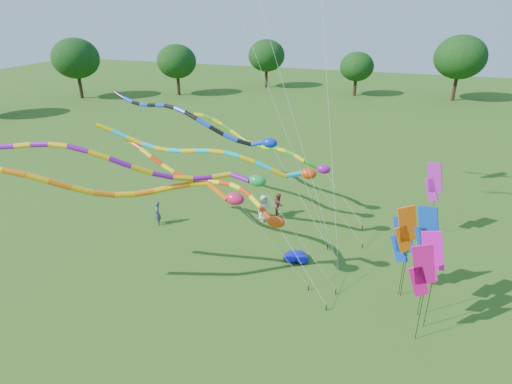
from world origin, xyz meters
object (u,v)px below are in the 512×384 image
(person_a, at_px, (264,208))
(person_c, at_px, (279,205))
(blue_nylon_heap, at_px, (296,258))
(tube_kite_orange, at_px, (135,188))
(person_b, at_px, (158,213))
(tube_kite_red, at_px, (215,187))

(person_a, height_order, person_c, person_a)
(blue_nylon_heap, distance_m, person_c, 5.79)
(tube_kite_orange, distance_m, person_b, 9.36)
(tube_kite_red, relative_size, person_a, 7.28)
(tube_kite_orange, height_order, blue_nylon_heap, tube_kite_orange)
(person_b, bearing_deg, person_a, 81.27)
(tube_kite_orange, bearing_deg, person_b, 93.40)
(tube_kite_orange, height_order, person_a, tube_kite_orange)
(person_c, bearing_deg, blue_nylon_heap, -172.59)
(person_a, bearing_deg, tube_kite_red, -146.56)
(tube_kite_orange, height_order, person_c, tube_kite_orange)
(tube_kite_red, distance_m, blue_nylon_heap, 6.11)
(blue_nylon_heap, height_order, person_c, person_c)
(tube_kite_red, xyz_separation_m, person_a, (1.14, 5.09, -3.43))
(blue_nylon_heap, relative_size, person_c, 1.01)
(blue_nylon_heap, relative_size, person_a, 0.88)
(person_a, relative_size, person_b, 1.14)
(blue_nylon_heap, xyz_separation_m, person_a, (-3.26, 4.11, 0.70))
(tube_kite_red, xyz_separation_m, person_c, (1.85, 6.15, -3.55))
(blue_nylon_heap, bearing_deg, tube_kite_orange, -137.06)
(tube_kite_orange, relative_size, person_c, 8.63)
(tube_kite_red, bearing_deg, tube_kite_orange, -88.44)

